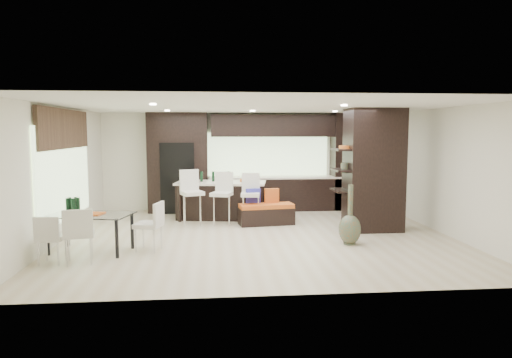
{
  "coord_description": "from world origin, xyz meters",
  "views": [
    {
      "loc": [
        -0.92,
        -9.38,
        2.2
      ],
      "look_at": [
        0.0,
        0.6,
        1.15
      ],
      "focal_mm": 32.0,
      "sensor_mm": 36.0,
      "label": 1
    }
  ],
  "objects": [
    {
      "name": "partition_column",
      "position": [
        2.6,
        0.4,
        1.35
      ],
      "size": [
        1.2,
        0.8,
        2.7
      ],
      "primitive_type": "cube",
      "color": "black",
      "rests_on": "ground"
    },
    {
      "name": "ceiling",
      "position": [
        0.0,
        0.0,
        2.7
      ],
      "size": [
        8.0,
        7.0,
        0.02
      ],
      "primitive_type": "cube",
      "color": "white",
      "rests_on": "ground"
    },
    {
      "name": "bench",
      "position": [
        0.3,
        1.19,
        0.25
      ],
      "size": [
        1.34,
        0.67,
        0.49
      ],
      "primitive_type": "cube",
      "rotation": [
        0.0,
        0.0,
        0.14
      ],
      "color": "black",
      "rests_on": "ground"
    },
    {
      "name": "kitchen_island",
      "position": [
        -0.75,
        2.09,
        0.46
      ],
      "size": [
        2.35,
        1.29,
        0.93
      ],
      "primitive_type": "cube",
      "rotation": [
        0.0,
        0.0,
        -0.16
      ],
      "color": "black",
      "rests_on": "ground"
    },
    {
      "name": "left_wall",
      "position": [
        -4.0,
        0.0,
        1.35
      ],
      "size": [
        0.02,
        7.0,
        2.7
      ],
      "primitive_type": "cube",
      "color": "white",
      "rests_on": "ground"
    },
    {
      "name": "refrigerator",
      "position": [
        -1.9,
        3.12,
        0.95
      ],
      "size": [
        0.9,
        0.68,
        1.9
      ],
      "primitive_type": "cube",
      "color": "black",
      "rests_on": "ground"
    },
    {
      "name": "window_left",
      "position": [
        -3.96,
        0.2,
        1.35
      ],
      "size": [
        0.04,
        3.2,
        1.9
      ],
      "primitive_type": "cube",
      "color": "#B2D199",
      "rests_on": "left_wall"
    },
    {
      "name": "window_back",
      "position": [
        0.6,
        3.46,
        1.55
      ],
      "size": [
        3.4,
        0.04,
        1.2
      ],
      "primitive_type": "cube",
      "color": "#B2D199",
      "rests_on": "back_wall"
    },
    {
      "name": "back_cabinetry",
      "position": [
        0.5,
        3.17,
        1.35
      ],
      "size": [
        6.8,
        0.68,
        2.7
      ],
      "primitive_type": "cube",
      "color": "black",
      "rests_on": "ground"
    },
    {
      "name": "stool_left",
      "position": [
        -1.44,
        1.28,
        0.52
      ],
      "size": [
        0.6,
        0.6,
        1.05
      ],
      "primitive_type": "cube",
      "rotation": [
        0.0,
        0.0,
        0.38
      ],
      "color": "silver",
      "rests_on": "ground"
    },
    {
      "name": "chair_end",
      "position": [
        -2.14,
        -0.97,
        0.42
      ],
      "size": [
        0.55,
        0.55,
        0.84
      ],
      "primitive_type": "cube",
      "rotation": [
        0.0,
        0.0,
        1.33
      ],
      "color": "silver",
      "rests_on": "ground"
    },
    {
      "name": "floor_vase",
      "position": [
        1.71,
        -0.85,
        0.59
      ],
      "size": [
        0.54,
        0.54,
        1.18
      ],
      "primitive_type": null,
      "rotation": [
        0.0,
        0.0,
        -0.3
      ],
      "color": "#454B36",
      "rests_on": "ground"
    },
    {
      "name": "chair_far",
      "position": [
        -3.63,
        -1.66,
        0.38
      ],
      "size": [
        0.44,
        0.44,
        0.76
      ],
      "primitive_type": "cube",
      "rotation": [
        0.0,
        0.0,
        -0.06
      ],
      "color": "silver",
      "rests_on": "ground"
    },
    {
      "name": "chair_near",
      "position": [
        -3.17,
        -1.69,
        0.44
      ],
      "size": [
        0.56,
        0.56,
        0.87
      ],
      "primitive_type": "cube",
      "rotation": [
        0.0,
        0.0,
        0.21
      ],
      "color": "silver",
      "rests_on": "ground"
    },
    {
      "name": "ceiling_spots",
      "position": [
        0.0,
        0.25,
        2.68
      ],
      "size": [
        4.0,
        3.0,
        0.02
      ],
      "primitive_type": "cube",
      "color": "white",
      "rests_on": "ceiling"
    },
    {
      "name": "ground",
      "position": [
        0.0,
        0.0,
        0.0
      ],
      "size": [
        8.0,
        8.0,
        0.0
      ],
      "primitive_type": "plane",
      "color": "beige",
      "rests_on": "ground"
    },
    {
      "name": "right_wall",
      "position": [
        4.0,
        0.0,
        1.35
      ],
      "size": [
        0.02,
        7.0,
        2.7
      ],
      "primitive_type": "cube",
      "color": "white",
      "rests_on": "ground"
    },
    {
      "name": "dining_table",
      "position": [
        -3.17,
        -0.97,
        0.35
      ],
      "size": [
        1.6,
        1.13,
        0.7
      ],
      "primitive_type": "cube",
      "rotation": [
        0.0,
        0.0,
        -0.23
      ],
      "color": "white",
      "rests_on": "ground"
    },
    {
      "name": "back_wall",
      "position": [
        0.0,
        3.5,
        1.35
      ],
      "size": [
        8.0,
        0.02,
        2.7
      ],
      "primitive_type": "cube",
      "color": "white",
      "rests_on": "ground"
    },
    {
      "name": "stool_mid",
      "position": [
        -0.75,
        1.29,
        0.5
      ],
      "size": [
        0.57,
        0.57,
        1.0
      ],
      "primitive_type": "cube",
      "rotation": [
        0.0,
        0.0,
        -0.35
      ],
      "color": "silver",
      "rests_on": "ground"
    },
    {
      "name": "stone_accent",
      "position": [
        -3.93,
        0.2,
        2.25
      ],
      "size": [
        0.08,
        3.0,
        0.8
      ],
      "primitive_type": "cube",
      "color": "brown",
      "rests_on": "left_wall"
    },
    {
      "name": "stool_right",
      "position": [
        -0.07,
        1.3,
        0.49
      ],
      "size": [
        0.48,
        0.48,
        0.98
      ],
      "primitive_type": "cube",
      "rotation": [
        0.0,
        0.0,
        -0.13
      ],
      "color": "silver",
      "rests_on": "ground"
    }
  ]
}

